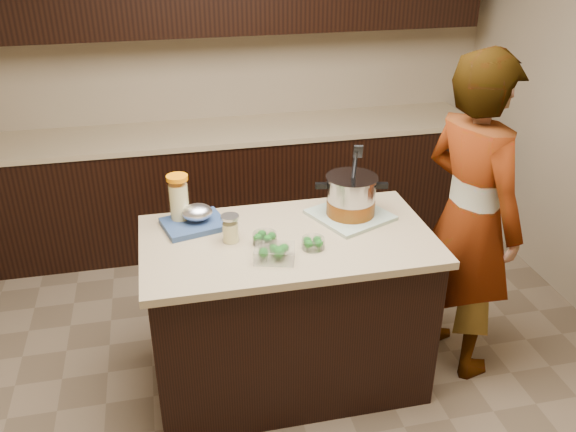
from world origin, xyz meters
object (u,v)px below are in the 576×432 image
stock_pot (351,198)px  person (470,219)px  lemonade_pitcher (179,202)px  island (288,311)px

stock_pot → person: bearing=-3.3°
person → stock_pot: bearing=57.8°
stock_pot → lemonade_pitcher: bearing=-175.9°
island → lemonade_pitcher: bearing=152.2°
island → person: person is taller
island → lemonade_pitcher: size_ratio=5.50×
lemonade_pitcher → island: bearing=-27.8°
lemonade_pitcher → stock_pot: bearing=-7.8°
lemonade_pitcher → person: size_ratio=0.15×
island → stock_pot: bearing=21.8°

